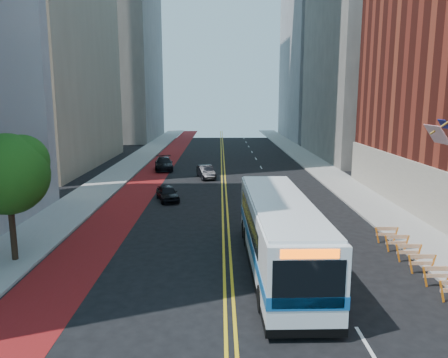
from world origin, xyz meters
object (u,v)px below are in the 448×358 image
at_px(street_tree, 9,171).
at_px(car_b, 206,172).
at_px(transit_bus, 279,233).
at_px(car_a, 167,193).
at_px(car_c, 164,164).

distance_m(street_tree, car_b, 26.62).
bearing_deg(car_b, transit_bus, -92.92).
height_order(transit_bus, car_a, transit_bus).
distance_m(car_a, car_c, 16.25).
distance_m(car_a, car_b, 10.97).
bearing_deg(car_c, street_tree, -106.03).
bearing_deg(street_tree, car_a, 65.47).
bearing_deg(car_a, car_c, 80.44).
bearing_deg(car_b, street_tree, -123.59).
relative_size(car_a, car_b, 0.90).
xyz_separation_m(street_tree, car_c, (4.07, 30.08, -4.15)).
distance_m(transit_bus, car_a, 16.98).
xyz_separation_m(car_a, car_c, (-2.32, 16.09, 0.12)).
bearing_deg(transit_bus, car_c, 106.39).
bearing_deg(car_b, car_c, 120.89).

